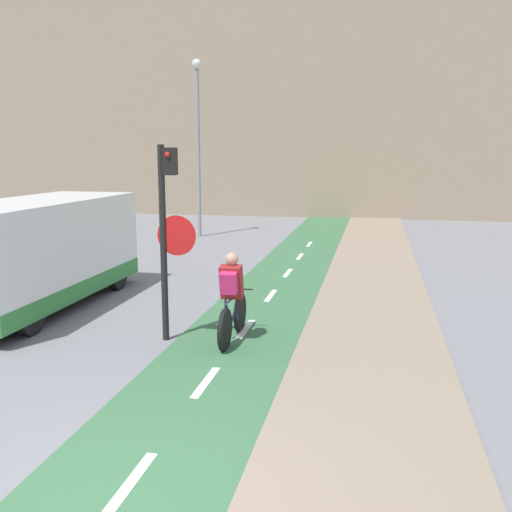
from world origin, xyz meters
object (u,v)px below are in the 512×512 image
(traffic_light_pole, at_px, (167,222))
(street_lamp_far, at_px, (198,130))
(cyclist_near, at_px, (232,300))
(van, at_px, (38,255))

(traffic_light_pole, relative_size, street_lamp_far, 0.50)
(street_lamp_far, relative_size, cyclist_near, 3.76)
(traffic_light_pole, distance_m, van, 3.82)
(traffic_light_pole, xyz_separation_m, cyclist_near, (1.05, 0.15, -1.31))
(cyclist_near, bearing_deg, van, 163.05)
(cyclist_near, relative_size, van, 0.33)
(traffic_light_pole, xyz_separation_m, street_lamp_far, (-3.24, 12.03, 2.00))
(traffic_light_pole, bearing_deg, van, 156.08)
(traffic_light_pole, relative_size, van, 0.61)
(cyclist_near, height_order, van, van)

